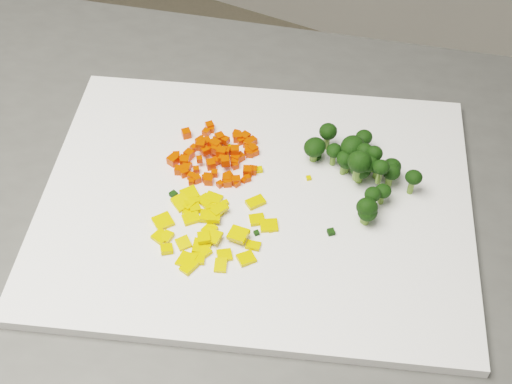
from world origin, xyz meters
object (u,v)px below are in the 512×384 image
at_px(pepper_pile, 216,227).
at_px(broccoli_pile, 360,164).
at_px(carrot_pile, 216,148).
at_px(cutting_board, 256,202).

xyz_separation_m(pepper_pile, broccoli_pile, (0.11, 0.13, 0.02)).
bearing_deg(carrot_pile, broccoli_pile, 12.78).
distance_m(cutting_board, carrot_pile, 0.08).
bearing_deg(cutting_board, broccoli_pile, 38.56).
xyz_separation_m(cutting_board, broccoli_pile, (0.09, 0.07, 0.04)).
distance_m(cutting_board, pepper_pile, 0.06).
distance_m(carrot_pile, pepper_pile, 0.11).
bearing_deg(broccoli_pile, pepper_pile, -128.61).
bearing_deg(carrot_pile, cutting_board, -27.60).
distance_m(cutting_board, broccoli_pile, 0.12).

